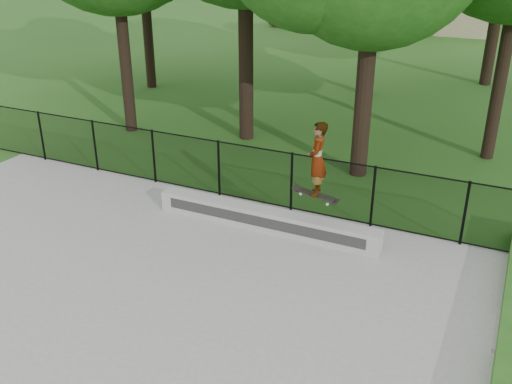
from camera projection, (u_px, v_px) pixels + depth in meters
ground at (57, 324)px, 10.01m from camera, size 100.00×100.00×0.00m
concrete_slab at (57, 323)px, 9.99m from camera, size 14.00×12.00×0.06m
grind_ledge at (265, 219)px, 13.02m from camera, size 5.37×0.40×0.49m
car_a at (288, 20)px, 42.00m from camera, size 3.23×1.82×1.04m
car_b at (370, 25)px, 38.74m from camera, size 3.88×1.81×1.37m
car_c at (407, 26)px, 39.16m from camera, size 3.34×1.59×1.04m
skater_airborne at (317, 161)px, 11.67m from camera, size 0.84×0.64×1.71m
chainlink_fence at (219, 168)px, 14.52m from camera, size 16.06×0.06×1.50m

